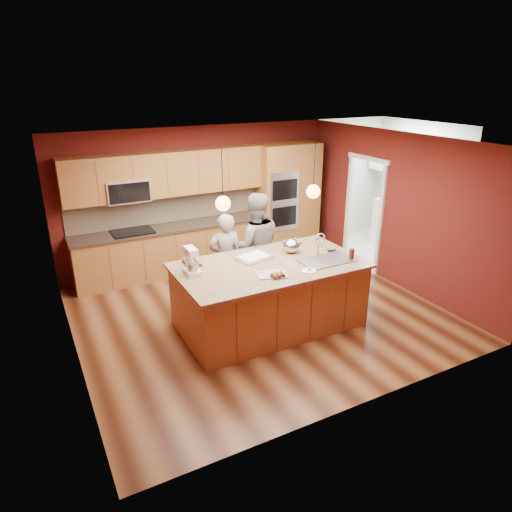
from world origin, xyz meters
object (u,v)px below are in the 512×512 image
island (270,294)px  person_right (256,246)px  stand_mixer (192,263)px  mixing_bowl (292,246)px  person_left (226,259)px

island → person_right: size_ratio=1.51×
island → person_right: bearing=74.3°
stand_mixer → mixing_bowl: bearing=1.5°
island → person_left: bearing=104.7°
person_left → person_right: 0.57m
person_right → island: bearing=92.7°
person_left → person_right: person_right is taller
island → person_left: 1.08m
stand_mixer → mixing_bowl: stand_mixer is taller
island → mixing_bowl: bearing=26.8°
person_left → mixing_bowl: person_left is taller
stand_mixer → person_left: bearing=42.7°
island → stand_mixer: 1.32m
person_left → person_right: (0.55, 0.00, 0.14)m
person_left → person_right: bearing=-168.3°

